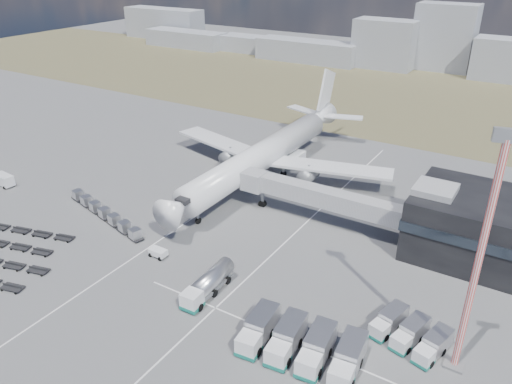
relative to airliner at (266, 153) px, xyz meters
The scene contains 14 objects.
ground 32.81m from the airliner, 90.00° to the right, with size 420.00×420.00×0.00m, color #565659.
grass_strip 77.80m from the airliner, 90.00° to the left, with size 420.00×90.00×0.01m, color brown.
lane_markings 31.41m from the airliner, 71.60° to the right, with size 47.12×110.00×0.01m.
jet_bridge 19.89m from the airliner, 36.93° to the right, with size 30.30×3.80×7.05m.
airliner is the anchor object (origin of this frame).
skyline 117.85m from the airliner, 84.63° to the left, with size 307.08×25.84×24.62m.
fuel_tanker 40.71m from the airliner, 70.86° to the right, with size 2.90×10.14×3.25m.
pushback_tug 35.30m from the airliner, 88.23° to the right, with size 2.82×1.59×1.32m, color silver.
utility_van 53.51m from the airliner, 143.43° to the right, with size 4.59×2.08×2.43m, color silver.
catering_truck 10.03m from the airliner, 74.02° to the left, with size 2.37×5.48×2.49m.
service_trucks_near 51.47m from the airliner, 54.73° to the right, with size 14.67×9.07×3.10m.
service_trucks_far 51.99m from the airliner, 39.55° to the right, with size 9.46×8.01×2.49m.
uld_row 34.56m from the airliner, 116.52° to the right, with size 22.62×7.18×1.78m.
floodlight_mast 57.64m from the airliner, 36.79° to the right, with size 2.76×2.23×28.87m.
Camera 1 is at (48.60, -50.38, 43.68)m, focal length 35.00 mm.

